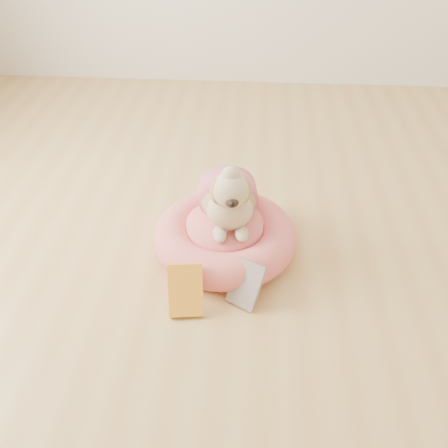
# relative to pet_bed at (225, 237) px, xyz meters

# --- Properties ---
(floor) EXTENTS (4.50, 4.50, 0.00)m
(floor) POSITION_rel_pet_bed_xyz_m (0.16, -0.39, -0.07)
(floor) COLOR tan
(floor) RESTS_ON ground
(pet_bed) EXTENTS (0.58, 0.58, 0.15)m
(pet_bed) POSITION_rel_pet_bed_xyz_m (0.00, 0.00, 0.00)
(pet_bed) COLOR #EA635B
(pet_bed) RESTS_ON floor
(dog) EXTENTS (0.34, 0.45, 0.30)m
(dog) POSITION_rel_pet_bed_xyz_m (0.01, 0.03, 0.23)
(dog) COLOR olive
(dog) RESTS_ON pet_bed
(book_yellow) EXTENTS (0.14, 0.14, 0.16)m
(book_yellow) POSITION_rel_pet_bed_xyz_m (-0.12, -0.32, 0.01)
(book_yellow) COLOR yellow
(book_yellow) RESTS_ON floor
(book_white) EXTENTS (0.15, 0.14, 0.15)m
(book_white) POSITION_rel_pet_bed_xyz_m (0.09, -0.27, 0.01)
(book_white) COLOR white
(book_white) RESTS_ON floor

